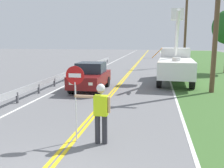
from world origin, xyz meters
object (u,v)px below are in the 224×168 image
object	(u,v)px
oncoming_sedan_nearest	(91,77)
utility_pole_near	(217,20)
utility_pole_far	(176,35)
flagger_worker	(101,110)
utility_bucket_truck	(175,63)
utility_pole_mid	(186,29)
stop_sign_paddle	(75,87)

from	to	relation	value
oncoming_sedan_nearest	utility_pole_near	size ratio (longest dim) A/B	0.51
oncoming_sedan_nearest	utility_pole_far	bearing A→B (deg)	77.08
flagger_worker	utility_bucket_truck	bearing A→B (deg)	75.92
flagger_worker	utility_pole_mid	bearing A→B (deg)	78.34
flagger_worker	stop_sign_paddle	size ratio (longest dim) A/B	0.78
oncoming_sedan_nearest	utility_bucket_truck	bearing A→B (deg)	36.16
oncoming_sedan_nearest	stop_sign_paddle	bearing A→B (deg)	-78.06
utility_pole_near	utility_pole_far	world-z (taller)	utility_pole_near
flagger_worker	utility_bucket_truck	xyz separation A→B (m)	(2.98, 11.87, 0.36)
stop_sign_paddle	utility_pole_far	size ratio (longest dim) A/B	0.30
utility_pole_mid	utility_bucket_truck	bearing A→B (deg)	-99.09
utility_bucket_truck	utility_pole_far	world-z (taller)	utility_pole_far
utility_pole_far	stop_sign_paddle	bearing A→B (deg)	-98.17
utility_pole_far	utility_pole_mid	bearing A→B (deg)	-90.84
utility_bucket_truck	utility_pole_mid	xyz separation A→B (m)	(1.83, 11.41, 2.99)
utility_pole_mid	utility_pole_far	world-z (taller)	utility_pole_mid
utility_pole_mid	utility_pole_far	size ratio (longest dim) A/B	1.07
flagger_worker	stop_sign_paddle	world-z (taller)	stop_sign_paddle
stop_sign_paddle	utility_bucket_truck	bearing A→B (deg)	72.46
utility_pole_near	utility_pole_far	bearing A→B (deg)	89.70
oncoming_sedan_nearest	utility_pole_near	world-z (taller)	utility_pole_near
stop_sign_paddle	utility_bucket_truck	distance (m)	12.44
stop_sign_paddle	utility_bucket_truck	size ratio (longest dim) A/B	0.34
utility_pole_mid	oncoming_sedan_nearest	bearing A→B (deg)	-115.24
stop_sign_paddle	oncoming_sedan_nearest	bearing A→B (deg)	101.94
utility_bucket_truck	stop_sign_paddle	bearing A→B (deg)	-107.54
stop_sign_paddle	oncoming_sedan_nearest	size ratio (longest dim) A/B	0.57
utility_bucket_truck	utility_pole_near	world-z (taller)	utility_pole_near
utility_bucket_truck	utility_pole_near	distance (m)	4.84
flagger_worker	stop_sign_paddle	distance (m)	1.02
stop_sign_paddle	utility_pole_near	xyz separation A→B (m)	(5.66, 8.38, 2.47)
utility_pole_mid	utility_pole_far	bearing A→B (deg)	89.16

